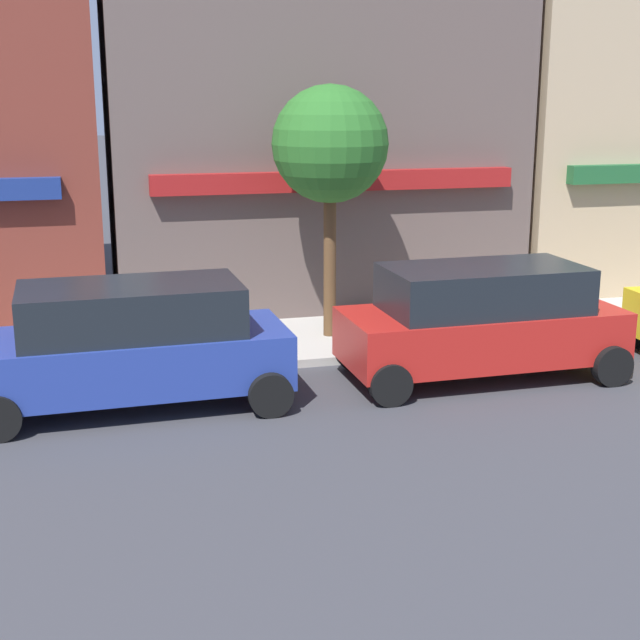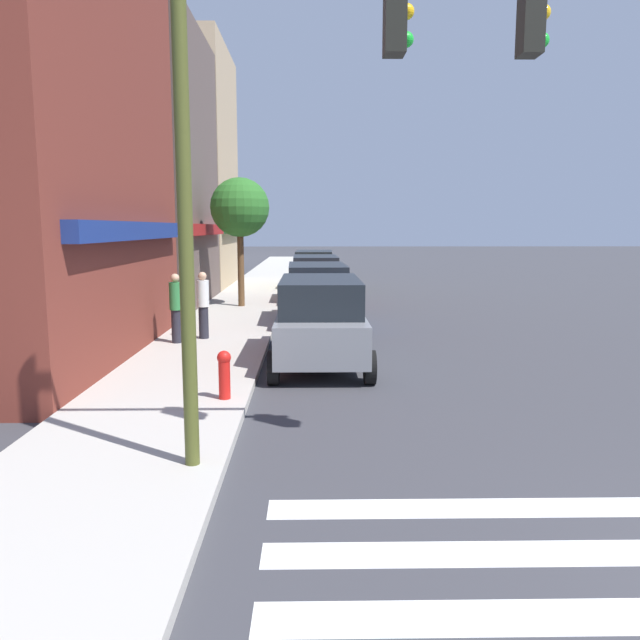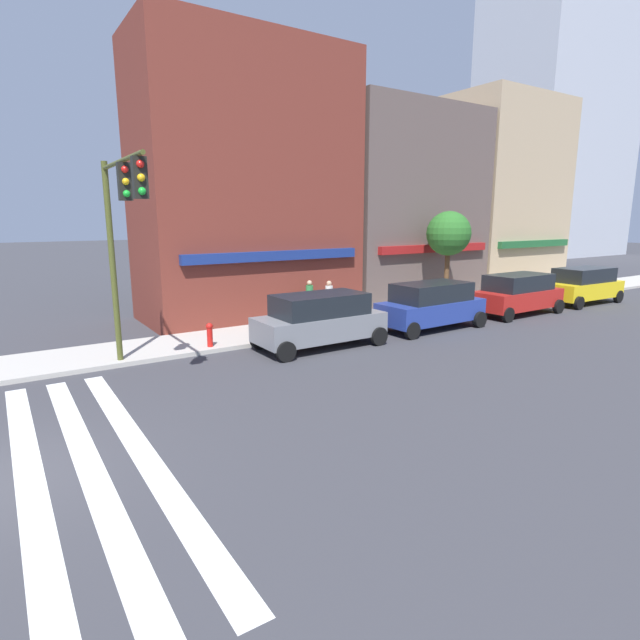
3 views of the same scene
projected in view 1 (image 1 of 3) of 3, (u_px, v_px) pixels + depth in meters
storefront_row at (264, 45)px, 19.63m from camera, size 26.80×5.30×12.03m
suv_blue at (133, 343)px, 13.57m from camera, size 4.75×2.12×1.94m
suv_red at (482, 319)px, 14.99m from camera, size 4.73×2.12×1.94m
street_tree at (330, 146)px, 16.47m from camera, size 2.18×2.18×4.75m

